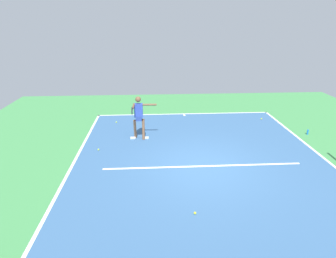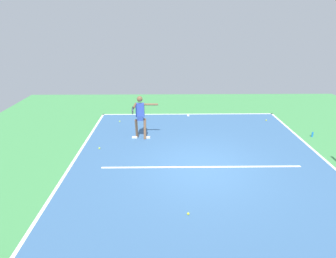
# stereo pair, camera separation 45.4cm
# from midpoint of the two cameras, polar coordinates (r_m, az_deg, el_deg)

# --- Properties ---
(ground_plane) EXTENTS (20.17, 20.17, 0.00)m
(ground_plane) POSITION_cam_midpoint_polar(r_m,az_deg,el_deg) (9.82, 5.71, -7.48)
(ground_plane) COLOR #428E4C
(court_surface) EXTENTS (9.05, 11.70, 0.00)m
(court_surface) POSITION_cam_midpoint_polar(r_m,az_deg,el_deg) (9.82, 5.71, -7.47)
(court_surface) COLOR #38608E
(court_surface) RESTS_ON ground_plane
(court_line_baseline_near) EXTENTS (9.05, 0.10, 0.01)m
(court_line_baseline_near) POSITION_cam_midpoint_polar(r_m,az_deg,el_deg) (15.12, 2.34, 3.06)
(court_line_baseline_near) COLOR white
(court_line_baseline_near) RESTS_ON ground_plane
(court_line_sideline_left) EXTENTS (0.10, 11.70, 0.01)m
(court_line_sideline_left) POSITION_cam_midpoint_polar(r_m,az_deg,el_deg) (11.39, 28.67, -5.94)
(court_line_sideline_left) COLOR white
(court_line_sideline_left) RESTS_ON ground_plane
(court_line_sideline_right) EXTENTS (0.10, 11.70, 0.01)m
(court_line_sideline_right) POSITION_cam_midpoint_polar(r_m,az_deg,el_deg) (10.15, -20.34, -7.77)
(court_line_sideline_right) COLOR white
(court_line_sideline_right) RESTS_ON ground_plane
(court_line_service) EXTENTS (6.79, 0.10, 0.01)m
(court_line_service) POSITION_cam_midpoint_polar(r_m,az_deg,el_deg) (9.82, 5.70, -7.44)
(court_line_service) COLOR white
(court_line_service) RESTS_ON ground_plane
(court_line_centre_mark) EXTENTS (0.10, 0.30, 0.01)m
(court_line_centre_mark) POSITION_cam_midpoint_polar(r_m,az_deg,el_deg) (14.93, 2.42, 2.82)
(court_line_centre_mark) COLOR white
(court_line_centre_mark) RESTS_ON ground_plane
(tennis_player) EXTENTS (1.12, 1.21, 1.83)m
(tennis_player) POSITION_cam_midpoint_polar(r_m,az_deg,el_deg) (11.63, -7.00, 2.82)
(tennis_player) COLOR brown
(tennis_player) RESTS_ON ground_plane
(tennis_ball_far_corner) EXTENTS (0.07, 0.07, 0.07)m
(tennis_ball_far_corner) POSITION_cam_midpoint_polar(r_m,az_deg,el_deg) (7.62, 3.66, -16.49)
(tennis_ball_far_corner) COLOR yellow
(tennis_ball_far_corner) RESTS_ON ground_plane
(tennis_ball_centre_court) EXTENTS (0.07, 0.07, 0.07)m
(tennis_ball_centre_court) POSITION_cam_midpoint_polar(r_m,az_deg,el_deg) (14.93, 17.42, 1.97)
(tennis_ball_centre_court) COLOR yellow
(tennis_ball_centre_court) RESTS_ON ground_plane
(tennis_ball_near_player) EXTENTS (0.07, 0.07, 0.07)m
(tennis_ball_near_player) POSITION_cam_midpoint_polar(r_m,az_deg,el_deg) (14.05, -11.24, 1.36)
(tennis_ball_near_player) COLOR #C6E53D
(tennis_ball_near_player) RESTS_ON ground_plane
(tennis_ball_by_sideline) EXTENTS (0.07, 0.07, 0.07)m
(tennis_ball_by_sideline) POSITION_cam_midpoint_polar(r_m,az_deg,el_deg) (11.26, -14.90, -4.02)
(tennis_ball_by_sideline) COLOR #C6E53D
(tennis_ball_by_sideline) RESTS_ON ground_plane
(water_bottle) EXTENTS (0.07, 0.07, 0.22)m
(water_bottle) POSITION_cam_midpoint_polar(r_m,az_deg,el_deg) (13.66, 25.37, -0.57)
(water_bottle) COLOR blue
(water_bottle) RESTS_ON ground_plane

